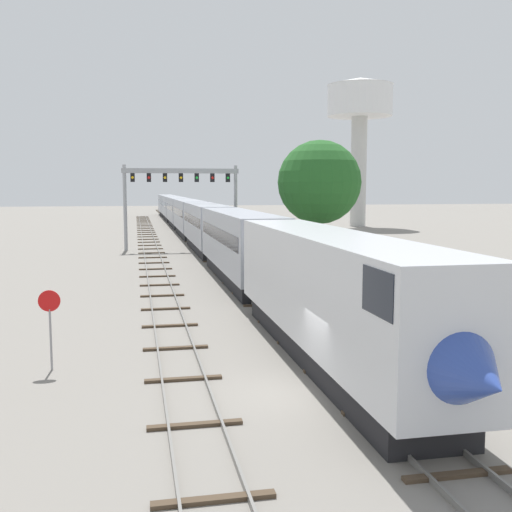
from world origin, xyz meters
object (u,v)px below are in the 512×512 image
(passenger_train, at_px, (189,217))
(stop_sign, at_px, (50,318))
(trackside_tree_left, at_px, (319,182))
(water_tower, at_px, (360,108))
(signal_gantry, at_px, (181,187))

(passenger_train, distance_m, stop_sign, 59.49)
(passenger_train, height_order, stop_sign, passenger_train)
(stop_sign, xyz_separation_m, trackside_tree_left, (20.14, 32.96, 5.08))
(water_tower, relative_size, stop_sign, 8.46)
(stop_sign, distance_m, trackside_tree_left, 38.96)
(passenger_train, bearing_deg, water_tower, 26.81)
(passenger_train, xyz_separation_m, trackside_tree_left, (10.14, -25.69, 4.34))
(stop_sign, bearing_deg, water_tower, 61.72)
(passenger_train, xyz_separation_m, stop_sign, (-10.00, -58.64, -0.74))
(passenger_train, distance_m, signal_gantry, 17.89)
(passenger_train, bearing_deg, stop_sign, -99.68)
(water_tower, relative_size, trackside_tree_left, 2.23)
(water_tower, height_order, trackside_tree_left, water_tower)
(signal_gantry, bearing_deg, stop_sign, -100.62)
(stop_sign, relative_size, trackside_tree_left, 0.26)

